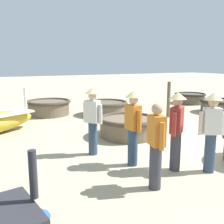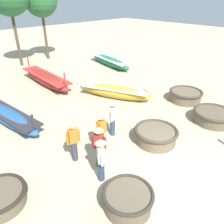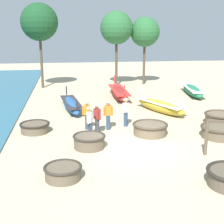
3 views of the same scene
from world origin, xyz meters
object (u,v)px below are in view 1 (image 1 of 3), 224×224
object	(u,v)px
fisherman_hauling	(156,144)
mooring_post_shoreline	(169,100)
fisherman_standing_left	(176,126)
fisherman_with_hat	(212,127)
fisherman_crouching	(133,123)
coracle_front_left	(49,107)
coracle_front_right	(220,105)
coracle_beside_post	(128,126)
coracle_far_right	(190,98)
fisherman_by_coracle	(93,117)
coracle_tilted	(106,107)

from	to	relation	value
fisherman_hauling	mooring_post_shoreline	bearing A→B (deg)	-42.36
fisherman_standing_left	fisherman_with_hat	xyz separation A→B (m)	(-0.41, -0.57, 0.00)
fisherman_standing_left	fisherman_crouching	world-z (taller)	same
coracle_front_left	fisherman_with_hat	world-z (taller)	fisherman_with_hat
coracle_front_right	mooring_post_shoreline	distance (m)	2.82
coracle_beside_post	coracle_far_right	xyz separation A→B (m)	(4.04, -6.61, -0.02)
fisherman_standing_left	fisherman_with_hat	distance (m)	0.70
fisherman_standing_left	fisherman_by_coracle	distance (m)	2.06
coracle_tilted	fisherman_crouching	bearing A→B (deg)	158.89
coracle_tilted	coracle_front_left	xyz separation A→B (m)	(1.19, 2.19, 0.02)
coracle_beside_post	fisherman_with_hat	size ratio (longest dim) A/B	1.11
fisherman_hauling	fisherman_by_coracle	xyz separation A→B (m)	(2.19, 0.24, 0.12)
coracle_front_right	mooring_post_shoreline	world-z (taller)	mooring_post_shoreline
coracle_far_right	fisherman_crouching	distance (m)	9.87
coracle_beside_post	coracle_front_right	bearing A→B (deg)	-76.81
mooring_post_shoreline	coracle_far_right	bearing A→B (deg)	-56.52
coracle_beside_post	coracle_tilted	size ratio (longest dim) A/B	0.96
coracle_tilted	mooring_post_shoreline	xyz separation A→B (m)	(-1.70, -2.07, 0.42)
coracle_tilted	coracle_front_left	bearing A→B (deg)	61.41
coracle_front_right	fisherman_with_hat	distance (m)	7.29
coracle_front_right	fisherman_with_hat	world-z (taller)	fisherman_with_hat
fisherman_with_hat	mooring_post_shoreline	bearing A→B (deg)	-31.73
fisherman_hauling	mooring_post_shoreline	xyz separation A→B (m)	(4.83, -4.41, -0.09)
fisherman_with_hat	mooring_post_shoreline	world-z (taller)	fisherman_with_hat
coracle_far_right	fisherman_standing_left	size ratio (longest dim) A/B	1.01
coracle_far_right	fisherman_with_hat	xyz separation A→B (m)	(-7.15, 6.54, 0.64)
coracle_far_right	coracle_front_left	xyz separation A→B (m)	(0.52, 7.86, 0.04)
coracle_far_right	fisherman_by_coracle	size ratio (longest dim) A/B	1.01
coracle_front_right	fisherman_hauling	xyz separation A→B (m)	(-4.53, 7.18, 0.51)
fisherman_standing_left	fisherman_hauling	size ratio (longest dim) A/B	1.06
fisherman_standing_left	fisherman_hauling	distance (m)	1.01
coracle_far_right	fisherman_hauling	bearing A→B (deg)	132.02
coracle_far_right	mooring_post_shoreline	bearing A→B (deg)	123.48
coracle_far_right	fisherman_by_coracle	bearing A→B (deg)	121.34
fisherman_by_coracle	mooring_post_shoreline	xyz separation A→B (m)	(2.64, -4.64, -0.21)
coracle_front_left	fisherman_by_coracle	size ratio (longest dim) A/B	1.14
coracle_beside_post	fisherman_by_coracle	bearing A→B (deg)	121.09
coracle_front_right	mooring_post_shoreline	bearing A→B (deg)	83.77
fisherman_hauling	fisherman_by_coracle	size ratio (longest dim) A/B	0.94
coracle_front_right	fisherman_with_hat	xyz separation A→B (m)	(-4.47, 5.73, 0.63)
coracle_front_left	fisherman_by_coracle	bearing A→B (deg)	176.07
fisherman_hauling	coracle_front_right	bearing A→B (deg)	-57.76
coracle_front_right	coracle_far_right	bearing A→B (deg)	-16.97
fisherman_hauling	fisherman_crouching	size ratio (longest dim) A/B	0.94
fisherman_by_coracle	fisherman_crouching	size ratio (longest dim) A/B	1.00
coracle_beside_post	fisherman_standing_left	bearing A→B (deg)	169.48
coracle_beside_post	fisherman_hauling	distance (m)	3.50
coracle_front_left	fisherman_with_hat	size ratio (longest dim) A/B	1.14
fisherman_with_hat	mooring_post_shoreline	distance (m)	5.61
coracle_front_right	coracle_front_left	distance (m)	7.73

